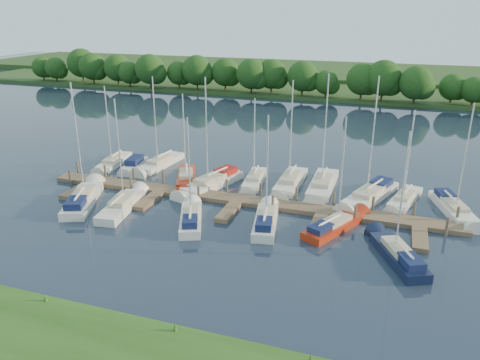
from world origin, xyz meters
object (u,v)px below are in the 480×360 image
(motorboat, at_px, (134,166))
(sailboat_s_2, at_px, (191,219))
(sailboat_n_0, at_px, (113,163))
(sailboat_n_5, at_px, (254,181))
(dock, at_px, (237,202))

(motorboat, xyz_separation_m, sailboat_s_2, (12.05, -11.01, 0.01))
(sailboat_n_0, bearing_deg, motorboat, 169.06)
(motorboat, relative_size, sailboat_s_2, 0.61)
(sailboat_n_0, relative_size, sailboat_n_5, 1.02)
(dock, relative_size, sailboat_s_2, 4.21)
(dock, relative_size, sailboat_n_0, 4.18)
(sailboat_n_5, xyz_separation_m, sailboat_s_2, (-2.35, -10.73, 0.06))
(dock, height_order, sailboat_s_2, sailboat_s_2)
(dock, distance_m, sailboat_n_5, 5.74)
(sailboat_n_0, xyz_separation_m, sailboat_s_2, (14.95, -11.13, 0.07))
(sailboat_n_5, bearing_deg, sailboat_s_2, 71.29)
(dock, distance_m, sailboat_n_0, 18.42)
(dock, xyz_separation_m, motorboat, (-14.47, 6.02, 0.13))
(sailboat_n_5, bearing_deg, motorboat, -7.45)
(sailboat_n_0, bearing_deg, sailboat_n_5, 170.19)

